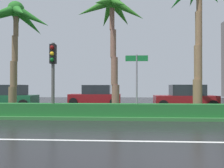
# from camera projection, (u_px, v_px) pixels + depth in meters

# --- Properties ---
(ground_plane) EXTENTS (90.00, 42.00, 0.10)m
(ground_plane) POSITION_uv_depth(u_px,v_px,m) (151.00, 115.00, 13.70)
(ground_plane) COLOR black
(near_lane_divider_stripe) EXTENTS (81.00, 0.14, 0.01)m
(near_lane_divider_stripe) POSITION_uv_depth(u_px,v_px,m) (177.00, 142.00, 6.71)
(near_lane_divider_stripe) COLOR white
(near_lane_divider_stripe) RESTS_ON ground_plane
(median_strip) EXTENTS (85.50, 4.00, 0.15)m
(median_strip) POSITION_uv_depth(u_px,v_px,m) (153.00, 114.00, 12.70)
(median_strip) COLOR #2D6B33
(median_strip) RESTS_ON ground_plane
(median_hedge) EXTENTS (76.50, 0.70, 0.60)m
(median_hedge) POSITION_uv_depth(u_px,v_px,m) (156.00, 110.00, 11.31)
(median_hedge) COLOR #1E6028
(median_hedge) RESTS_ON median_strip
(palm_tree_mid_left) EXTENTS (4.03, 3.80, 6.27)m
(palm_tree_mid_left) POSITION_uv_depth(u_px,v_px,m) (16.00, 23.00, 13.25)
(palm_tree_mid_left) COLOR brown
(palm_tree_mid_left) RESTS_ON median_strip
(palm_tree_centre_left) EXTENTS (3.93, 3.88, 6.69)m
(palm_tree_centre_left) POSITION_uv_depth(u_px,v_px,m) (112.00, 16.00, 13.04)
(palm_tree_centre_left) COLOR brown
(palm_tree_centre_left) RESTS_ON median_strip
(traffic_signal_median_left) EXTENTS (0.28, 0.43, 3.60)m
(traffic_signal_median_left) POSITION_uv_depth(u_px,v_px,m) (53.00, 65.00, 11.58)
(traffic_signal_median_left) COLOR #4C4C47
(traffic_signal_median_left) RESTS_ON median_strip
(street_name_sign) EXTENTS (1.10, 0.08, 3.00)m
(street_name_sign) POSITION_uv_depth(u_px,v_px,m) (137.00, 77.00, 11.45)
(street_name_sign) COLOR slate
(street_name_sign) RESTS_ON median_strip
(car_in_traffic_leading) EXTENTS (4.30, 2.02, 1.72)m
(car_in_traffic_leading) POSITION_uv_depth(u_px,v_px,m) (8.00, 97.00, 17.59)
(car_in_traffic_leading) COLOR #195133
(car_in_traffic_leading) RESTS_ON ground_plane
(car_in_traffic_second) EXTENTS (4.30, 2.02, 1.72)m
(car_in_traffic_second) POSITION_uv_depth(u_px,v_px,m) (96.00, 96.00, 19.77)
(car_in_traffic_second) COLOR maroon
(car_in_traffic_second) RESTS_ON ground_plane
(car_in_traffic_third) EXTENTS (4.30, 2.02, 1.72)m
(car_in_traffic_third) POSITION_uv_depth(u_px,v_px,m) (186.00, 97.00, 16.66)
(car_in_traffic_third) COLOR maroon
(car_in_traffic_third) RESTS_ON ground_plane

